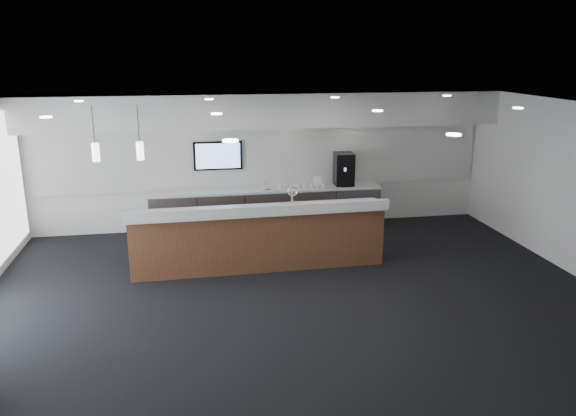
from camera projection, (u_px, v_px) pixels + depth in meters
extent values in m
plane|color=black|center=(298.00, 299.00, 9.00)|extent=(10.00, 10.00, 0.00)
cube|color=black|center=(299.00, 110.00, 8.18)|extent=(10.00, 8.00, 0.02)
cube|color=silver|center=(263.00, 160.00, 12.38)|extent=(10.00, 0.02, 3.00)
cube|color=silver|center=(266.00, 110.00, 11.64)|extent=(10.00, 0.90, 0.70)
cube|color=silver|center=(264.00, 156.00, 12.32)|extent=(9.80, 0.06, 1.40)
cube|color=gray|center=(266.00, 210.00, 12.32)|extent=(5.00, 0.60, 0.90)
cube|color=silver|center=(266.00, 189.00, 12.20)|extent=(5.06, 0.66, 0.05)
cylinder|color=silver|center=(173.00, 217.00, 11.67)|extent=(0.60, 0.02, 0.02)
cylinder|color=silver|center=(221.00, 215.00, 11.84)|extent=(0.60, 0.02, 0.02)
cylinder|color=silver|center=(268.00, 212.00, 12.01)|extent=(0.60, 0.02, 0.02)
cylinder|color=silver|center=(314.00, 210.00, 12.18)|extent=(0.60, 0.02, 0.02)
cylinder|color=silver|center=(358.00, 208.00, 12.35)|extent=(0.60, 0.02, 0.02)
cube|color=black|center=(218.00, 156.00, 12.08)|extent=(1.05, 0.07, 0.62)
cube|color=blue|center=(218.00, 156.00, 12.05)|extent=(0.95, 0.01, 0.54)
cylinder|color=#FFEEC6|center=(138.00, 156.00, 8.74)|extent=(0.12, 0.12, 0.30)
cylinder|color=#FFEEC6|center=(91.00, 158.00, 8.62)|extent=(0.12, 0.12, 0.30)
cube|color=#4F2E1A|center=(259.00, 240.00, 10.18)|extent=(4.55, 0.71, 1.05)
cube|color=silver|center=(258.00, 210.00, 10.03)|extent=(4.63, 0.79, 0.06)
cube|color=silver|center=(261.00, 211.00, 9.67)|extent=(4.62, 0.20, 0.18)
cylinder|color=silver|center=(292.00, 198.00, 10.20)|extent=(0.04, 0.04, 0.28)
torus|color=silver|center=(293.00, 191.00, 10.10)|extent=(0.19, 0.03, 0.19)
cube|color=black|center=(344.00, 169.00, 12.41)|extent=(0.44, 0.48, 0.71)
cube|color=silver|center=(346.00, 187.00, 12.27)|extent=(0.25, 0.12, 0.02)
cube|color=white|center=(266.00, 184.00, 12.04)|extent=(0.17, 0.07, 0.24)
cube|color=white|center=(317.00, 182.00, 12.26)|extent=(0.18, 0.04, 0.24)
imported|color=white|center=(323.00, 185.00, 12.29)|extent=(0.09, 0.09, 0.09)
imported|color=white|center=(317.00, 185.00, 12.27)|extent=(0.13, 0.13, 0.09)
imported|color=white|center=(311.00, 185.00, 12.25)|extent=(0.12, 0.12, 0.09)
imported|color=white|center=(305.00, 186.00, 12.22)|extent=(0.12, 0.12, 0.09)
imported|color=white|center=(298.00, 186.00, 12.20)|extent=(0.13, 0.13, 0.09)
imported|color=white|center=(292.00, 186.00, 12.18)|extent=(0.10, 0.10, 0.09)
imported|color=white|center=(286.00, 187.00, 12.15)|extent=(0.13, 0.13, 0.09)
imported|color=white|center=(279.00, 187.00, 12.13)|extent=(0.11, 0.11, 0.09)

